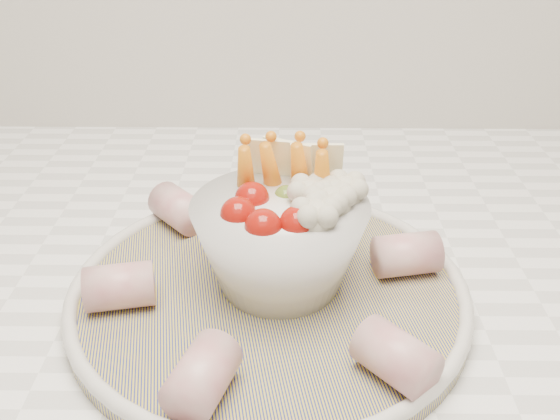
{
  "coord_description": "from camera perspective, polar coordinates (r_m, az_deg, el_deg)",
  "views": [
    {
      "loc": [
        0.07,
        0.94,
        1.25
      ],
      "look_at": [
        0.06,
        1.37,
        1.01
      ],
      "focal_mm": 40.0,
      "sensor_mm": 36.0,
      "label": 1
    }
  ],
  "objects": [
    {
      "name": "serving_platter",
      "position": [
        0.53,
        -1.03,
        -7.46
      ],
      "size": [
        0.38,
        0.38,
        0.02
      ],
      "color": "navy",
      "rests_on": "kitchen_counter"
    },
    {
      "name": "cured_meat_rolls",
      "position": [
        0.51,
        -1.05,
        -5.48
      ],
      "size": [
        0.29,
        0.3,
        0.04
      ],
      "color": "#B7535D",
      "rests_on": "serving_platter"
    },
    {
      "name": "veggie_bowl",
      "position": [
        0.51,
        0.23,
        -2.42
      ],
      "size": [
        0.14,
        0.14,
        0.12
      ],
      "color": "silver",
      "rests_on": "serving_platter"
    }
  ]
}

